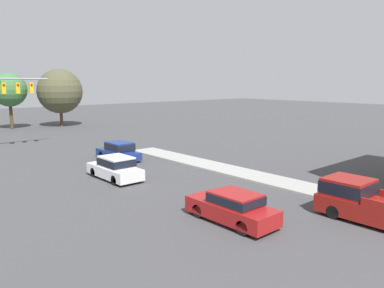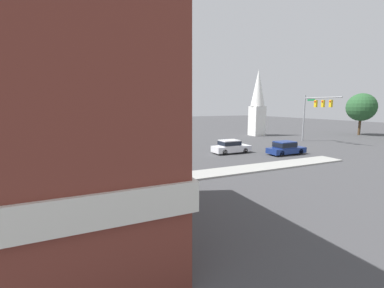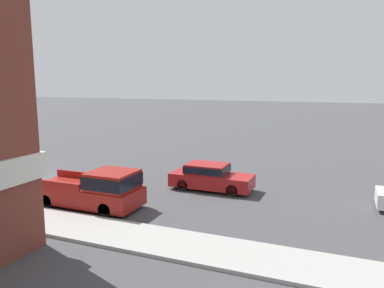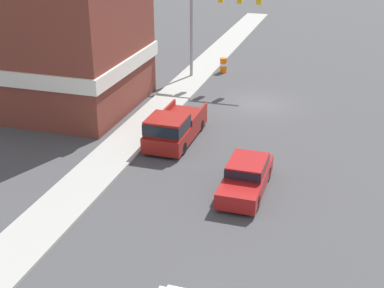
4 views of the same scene
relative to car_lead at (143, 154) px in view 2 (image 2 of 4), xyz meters
name	(u,v)px [view 2 (image 2 of 4)]	position (x,y,z in m)	size (l,w,h in m)	color
ground_plane	(3,178)	(1.68, -11.55, -0.77)	(200.00, 200.00, 0.00)	#424244
far_signal_assembly	(316,108)	(-2.28, 27.03, 4.55)	(6.34, 0.49, 7.28)	gray
car_lead	(143,154)	(0.00, 0.00, 0.00)	(1.78, 4.57, 1.47)	black
car_second_ahead	(230,146)	(-0.10, 10.56, 0.05)	(1.83, 4.60, 1.58)	black
car_oncoming	(286,148)	(3.30, 15.89, 0.03)	(1.77, 4.58, 1.54)	black
pickup_truck_parked	(108,166)	(4.93, -4.01, 0.15)	(2.09, 5.34, 1.87)	black
corner_brick_building	(31,139)	(14.05, -7.77, 3.57)	(10.24, 9.36, 8.96)	brown
church_steeple	(258,101)	(-13.62, 25.21, 5.64)	(2.60, 2.60, 12.25)	white
backdrop_tree_left_far	(361,107)	(-5.98, 43.73, 4.56)	(5.26, 5.26, 7.97)	#4C3823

